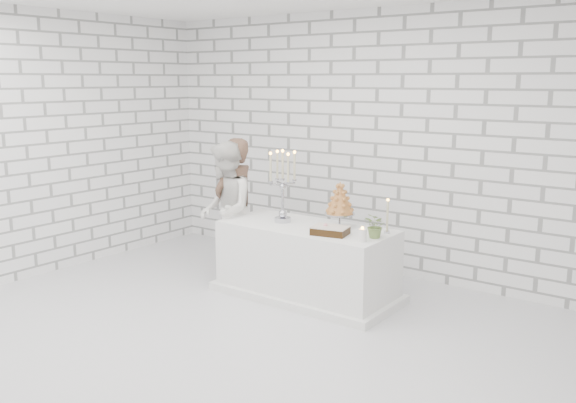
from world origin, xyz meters
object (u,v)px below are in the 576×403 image
(groom, at_px, (235,207))
(croquembouche, at_px, (340,205))
(candelabra, at_px, (283,186))
(cake_table, at_px, (306,261))
(bride, at_px, (225,211))

(groom, relative_size, croquembouche, 3.33)
(groom, xyz_separation_m, candelabra, (0.81, -0.16, 0.34))
(cake_table, distance_m, groom, 1.20)
(cake_table, relative_size, croquembouche, 3.80)
(bride, bearing_deg, groom, 148.47)
(candelabra, distance_m, croquembouche, 0.64)
(bride, distance_m, croquembouche, 1.42)
(bride, distance_m, candelabra, 0.86)
(groom, distance_m, candelabra, 0.90)
(cake_table, height_order, groom, groom)
(cake_table, bearing_deg, groom, 171.88)
(groom, height_order, bride, groom)
(candelabra, xyz_separation_m, croquembouche, (0.61, 0.14, -0.14))
(groom, bearing_deg, croquembouche, 91.12)
(candelabra, relative_size, croquembouche, 1.61)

